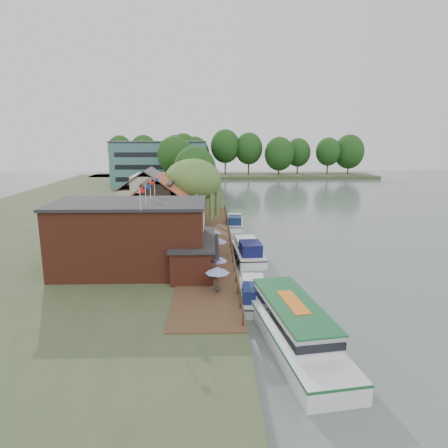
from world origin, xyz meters
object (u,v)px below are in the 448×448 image
object	(u,v)px
umbrella_2	(217,247)
cruiser_0	(253,291)
umbrella_3	(209,242)
cottage_a	(159,206)
cruiser_1	(248,248)
cottage_c	(178,188)
tour_boat	(296,326)
willow	(193,193)
umbrella_4	(212,238)
cottage_b	(149,195)
umbrella_0	(217,280)
swan	(254,313)
hotel_block	(160,164)
pub	(150,236)
cruiser_2	(235,221)
umbrella_1	(216,267)

from	to	relation	value
umbrella_2	cruiser_0	world-z (taller)	umbrella_2
umbrella_3	cruiser_0	bearing A→B (deg)	-71.98
cottage_a	cruiser_1	xyz separation A→B (m)	(11.77, -8.16, -3.95)
cottage_c	tour_boat	distance (m)	49.74
willow	umbrella_2	world-z (taller)	willow
cottage_c	umbrella_4	distance (m)	26.76
cottage_b	cruiser_1	xyz separation A→B (m)	(14.77, -18.16, -3.95)
cottage_c	umbrella_0	world-z (taller)	cottage_c
cottage_a	swan	bearing A→B (deg)	-65.48
hotel_block	umbrella_0	xyz separation A→B (m)	(14.89, -77.52, -4.86)
umbrella_4	tour_boat	xyz separation A→B (m)	(6.07, -22.20, -0.72)
willow	tour_boat	distance (m)	35.48
tour_boat	umbrella_2	bearing A→B (deg)	98.20
swan	cruiser_1	bearing A→B (deg)	86.96
pub	cruiser_2	world-z (taller)	pub
cottage_c	umbrella_2	size ratio (longest dim) A/B	3.54
umbrella_1	cruiser_1	size ratio (longest dim) A/B	0.22
hotel_block	tour_boat	xyz separation A→B (m)	(20.39, -85.03, -5.58)
umbrella_2	cruiser_2	size ratio (longest dim) A/B	0.26
cottage_b	cruiser_2	xyz separation A→B (m)	(14.03, -1.33, -4.13)
cottage_b	umbrella_3	size ratio (longest dim) A/B	4.04
hotel_block	swan	bearing A→B (deg)	-77.36
umbrella_1	umbrella_2	size ratio (longest dim) A/B	0.99
umbrella_3	hotel_block	bearing A→B (deg)	102.27
umbrella_2	cruiser_0	xyz separation A→B (m)	(3.22, -10.15, -1.23)
willow	cruiser_1	xyz separation A→B (m)	(7.27, -13.16, -4.92)
tour_boat	umbrella_1	bearing A→B (deg)	108.43
hotel_block	umbrella_2	xyz separation A→B (m)	(14.92, -67.02, -4.86)
umbrella_0	umbrella_3	distance (m)	12.91
cottage_c	willow	size ratio (longest dim) A/B	0.82
willow	cruiser_2	distance (m)	9.06
tour_boat	cruiser_2	bearing A→B (deg)	84.89
cruiser_1	umbrella_4	bearing A→B (deg)	159.78
umbrella_4	pub	bearing A→B (deg)	-127.71
pub	swan	bearing A→B (deg)	-42.08
umbrella_1	umbrella_4	world-z (taller)	same
cottage_a	umbrella_4	size ratio (longest dim) A/B	3.61
cruiser_0	cruiser_2	distance (m)	29.84
cottage_c	umbrella_0	bearing A→B (deg)	-80.35
cottage_b	umbrella_4	distance (m)	19.96
swan	cruiser_0	bearing A→B (deg)	85.76
cottage_b	umbrella_4	world-z (taller)	cottage_b
cottage_b	umbrella_3	distance (m)	21.39
pub	umbrella_0	xyz separation A→B (m)	(6.89, -6.52, -2.36)
tour_boat	umbrella_0	bearing A→B (deg)	117.52
cottage_b	cottage_c	size ratio (longest dim) A/B	1.13
cottage_c	cruiser_2	distance (m)	14.98
umbrella_2	cruiser_1	size ratio (longest dim) A/B	0.23
umbrella_3	tour_boat	xyz separation A→B (m)	(6.33, -20.39, -0.72)
umbrella_4	cruiser_0	size ratio (longest dim) A/B	0.27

